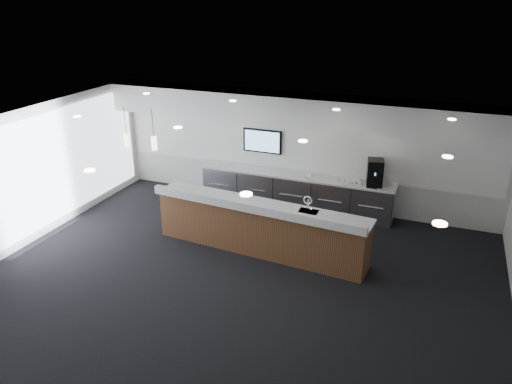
% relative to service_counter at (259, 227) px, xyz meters
% --- Properties ---
extents(ground, '(10.00, 10.00, 0.00)m').
position_rel_service_counter_xyz_m(ground, '(0.03, -1.19, -0.58)').
color(ground, black).
rests_on(ground, ground).
extents(ceiling, '(10.00, 8.00, 0.02)m').
position_rel_service_counter_xyz_m(ceiling, '(0.03, -1.19, 2.42)').
color(ceiling, black).
rests_on(ceiling, back_wall).
extents(back_wall, '(10.00, 0.02, 3.00)m').
position_rel_service_counter_xyz_m(back_wall, '(0.03, 2.81, 0.92)').
color(back_wall, silver).
rests_on(back_wall, ground).
extents(left_wall, '(0.02, 8.00, 3.00)m').
position_rel_service_counter_xyz_m(left_wall, '(-4.97, -1.19, 0.92)').
color(left_wall, silver).
rests_on(left_wall, ground).
extents(soffit_bulkhead, '(10.00, 0.90, 0.70)m').
position_rel_service_counter_xyz_m(soffit_bulkhead, '(0.03, 2.36, 2.07)').
color(soffit_bulkhead, white).
rests_on(soffit_bulkhead, back_wall).
extents(alcove_panel, '(9.80, 0.06, 1.40)m').
position_rel_service_counter_xyz_m(alcove_panel, '(0.03, 2.78, 1.02)').
color(alcove_panel, white).
rests_on(alcove_panel, back_wall).
extents(window_blinds_wall, '(0.04, 7.36, 2.55)m').
position_rel_service_counter_xyz_m(window_blinds_wall, '(-4.93, -1.19, 0.92)').
color(window_blinds_wall, '#AAB6CC').
rests_on(window_blinds_wall, left_wall).
extents(back_credenza, '(5.06, 0.66, 0.95)m').
position_rel_service_counter_xyz_m(back_credenza, '(0.03, 2.45, -0.10)').
color(back_credenza, gray).
rests_on(back_credenza, ground).
extents(wall_tv, '(1.05, 0.08, 0.62)m').
position_rel_service_counter_xyz_m(wall_tv, '(-0.97, 2.72, 1.07)').
color(wall_tv, black).
rests_on(wall_tv, back_wall).
extents(pendant_left, '(0.12, 0.12, 0.30)m').
position_rel_service_counter_xyz_m(pendant_left, '(-2.37, -0.39, 1.67)').
color(pendant_left, '#F4E6BE').
rests_on(pendant_left, ceiling).
extents(pendant_right, '(0.12, 0.12, 0.30)m').
position_rel_service_counter_xyz_m(pendant_right, '(-3.07, -0.39, 1.67)').
color(pendant_right, '#F4E6BE').
rests_on(pendant_right, ceiling).
extents(ceiling_can_lights, '(7.00, 5.00, 0.02)m').
position_rel_service_counter_xyz_m(ceiling_can_lights, '(0.03, -1.19, 2.39)').
color(ceiling_can_lights, white).
rests_on(ceiling_can_lights, ceiling).
extents(service_counter, '(4.86, 1.20, 1.49)m').
position_rel_service_counter_xyz_m(service_counter, '(0.00, 0.00, 0.00)').
color(service_counter, '#55291C').
rests_on(service_counter, ground).
extents(coffee_machine, '(0.45, 0.53, 0.65)m').
position_rel_service_counter_xyz_m(coffee_machine, '(2.02, 2.43, 0.70)').
color(coffee_machine, black).
rests_on(coffee_machine, back_credenza).
extents(info_sign_left, '(0.15, 0.05, 0.20)m').
position_rel_service_counter_xyz_m(info_sign_left, '(0.41, 2.32, 0.48)').
color(info_sign_left, white).
rests_on(info_sign_left, back_credenza).
extents(info_sign_right, '(0.17, 0.05, 0.22)m').
position_rel_service_counter_xyz_m(info_sign_right, '(1.60, 2.38, 0.48)').
color(info_sign_right, white).
rests_on(info_sign_right, back_credenza).
extents(cup_0, '(0.09, 0.09, 0.09)m').
position_rel_service_counter_xyz_m(cup_0, '(1.72, 2.38, 0.42)').
color(cup_0, white).
rests_on(cup_0, back_credenza).
extents(cup_1, '(0.13, 0.13, 0.09)m').
position_rel_service_counter_xyz_m(cup_1, '(1.58, 2.38, 0.42)').
color(cup_1, white).
rests_on(cup_1, back_credenza).
extents(cup_2, '(0.11, 0.11, 0.09)m').
position_rel_service_counter_xyz_m(cup_2, '(1.44, 2.38, 0.42)').
color(cup_2, white).
rests_on(cup_2, back_credenza).
extents(cup_3, '(0.12, 0.12, 0.09)m').
position_rel_service_counter_xyz_m(cup_3, '(1.30, 2.38, 0.42)').
color(cup_3, white).
rests_on(cup_3, back_credenza).
extents(cup_4, '(0.13, 0.13, 0.09)m').
position_rel_service_counter_xyz_m(cup_4, '(1.16, 2.38, 0.42)').
color(cup_4, white).
rests_on(cup_4, back_credenza).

